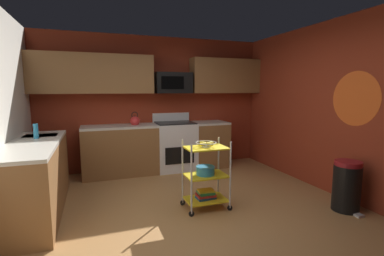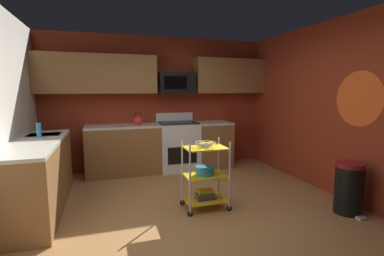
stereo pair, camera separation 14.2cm
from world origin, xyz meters
name	(u,v)px [view 2 (the right image)]	position (x,y,z in m)	size (l,w,h in m)	color
floor	(195,217)	(0.00, 0.00, -0.02)	(4.40, 4.80, 0.04)	#A87542
wall_back	(158,103)	(0.00, 2.43, 1.30)	(4.52, 0.06, 2.60)	maroon
wall_right	(344,109)	(2.23, 0.00, 1.30)	(0.06, 4.80, 2.60)	maroon
wall_flower_decal	(359,99)	(2.20, -0.26, 1.45)	(0.74, 0.74, 0.00)	#E5591E
counter_run	(121,157)	(-0.81, 1.54, 0.46)	(3.60, 2.65, 0.92)	brown
oven_range	(178,145)	(0.32, 2.10, 0.48)	(0.76, 0.65, 1.10)	white
upper_cabinets	(156,75)	(-0.07, 2.23, 1.85)	(4.40, 0.33, 0.70)	brown
microwave	(176,83)	(0.32, 2.21, 1.70)	(0.70, 0.39, 0.40)	black
rolling_cart	(205,175)	(0.20, 0.18, 0.45)	(0.60, 0.39, 0.91)	silver
fruit_bowl	(205,144)	(0.20, 0.18, 0.88)	(0.27, 0.27, 0.07)	silver
mixing_bowl_large	(205,170)	(0.19, 0.18, 0.52)	(0.25, 0.25, 0.11)	#338CBF
book_stack	(205,195)	(0.20, 0.18, 0.19)	(0.26, 0.19, 0.12)	#1E4C8C
kettle	(138,121)	(-0.44, 2.10, 1.00)	(0.21, 0.18, 0.26)	red
dish_soap_bottle	(39,130)	(-1.91, 1.07, 1.02)	(0.06, 0.06, 0.20)	#2D8CBF
trash_can	(349,188)	(1.90, -0.49, 0.33)	(0.34, 0.42, 0.66)	black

